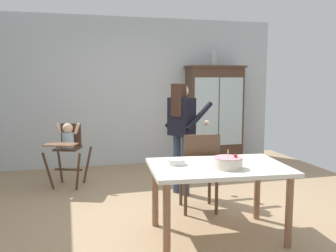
% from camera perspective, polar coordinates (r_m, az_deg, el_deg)
% --- Properties ---
extents(ground_plane, '(6.24, 6.24, 0.00)m').
position_cam_1_polar(ground_plane, '(4.64, 1.48, -12.85)').
color(ground_plane, tan).
extents(wall_back, '(5.32, 0.06, 2.70)m').
position_cam_1_polar(wall_back, '(6.91, -4.81, 5.26)').
color(wall_back, silver).
rests_on(wall_back, ground_plane).
extents(china_cabinet, '(1.09, 0.48, 1.83)m').
position_cam_1_polar(china_cabinet, '(7.10, 7.16, 1.83)').
color(china_cabinet, '#4C3323').
rests_on(china_cabinet, ground_plane).
extents(ceramic_vase, '(0.13, 0.13, 0.27)m').
position_cam_1_polar(ceramic_vase, '(7.07, 7.05, 10.17)').
color(ceramic_vase, '#B2B7B2').
rests_on(ceramic_vase, china_cabinet).
extents(high_chair_with_toddler, '(0.74, 0.81, 0.95)m').
position_cam_1_polar(high_chair_with_toddler, '(5.66, -15.18, -2.54)').
color(high_chair_with_toddler, '#4C3323').
rests_on(high_chair_with_toddler, ground_plane).
extents(adult_person, '(0.65, 0.64, 1.53)m').
position_cam_1_polar(adult_person, '(5.07, 2.14, 0.18)').
color(adult_person, '#33425B').
rests_on(adult_person, ground_plane).
extents(dining_table, '(1.43, 1.04, 0.74)m').
position_cam_1_polar(dining_table, '(3.78, 7.71, -7.47)').
color(dining_table, silver).
rests_on(dining_table, ground_plane).
extents(birthday_cake, '(0.28, 0.28, 0.19)m').
position_cam_1_polar(birthday_cake, '(3.63, 9.22, -5.59)').
color(birthday_cake, beige).
rests_on(birthday_cake, dining_table).
extents(serving_bowl, '(0.18, 0.18, 0.05)m').
position_cam_1_polar(serving_bowl, '(3.74, 1.30, -5.53)').
color(serving_bowl, silver).
rests_on(serving_bowl, dining_table).
extents(dining_chair_far_side, '(0.50, 0.50, 0.96)m').
position_cam_1_polar(dining_chair_far_side, '(4.43, 4.95, -6.34)').
color(dining_chair_far_side, '#4C3323').
rests_on(dining_chair_far_side, ground_plane).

